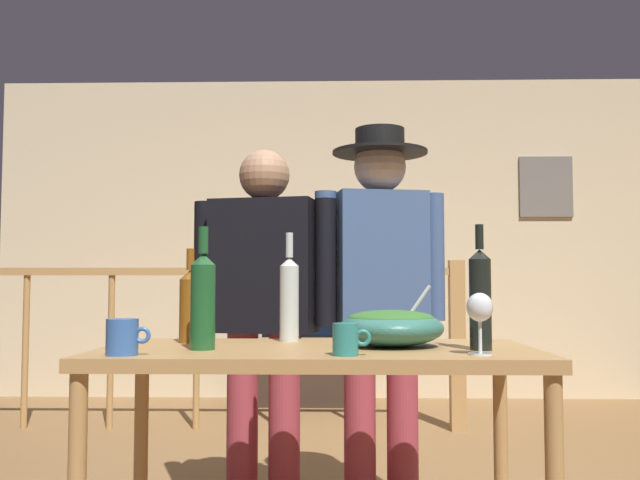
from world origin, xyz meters
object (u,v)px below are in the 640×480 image
object	(u,v)px
person_standing_right	(381,287)
framed_picture	(546,187)
tv_console	(299,376)
mug_teal	(346,339)
wine_bottle_amber	(190,304)
salad_bowl	(391,326)
wine_bottle_dark	(480,297)
person_standing_left	(264,300)
mug_blue	(123,337)
serving_table	(317,374)
flat_screen_tv	(299,318)
stair_railing	(274,323)
wine_bottle_clear	(289,297)
wine_bottle_green	(203,299)
wine_glass	(480,310)

from	to	relation	value
person_standing_right	framed_picture	bearing A→B (deg)	-127.86
tv_console	mug_teal	bearing A→B (deg)	-84.94
tv_console	wine_bottle_amber	distance (m)	3.47
salad_bowl	wine_bottle_dark	xyz separation A→B (m)	(0.26, -0.11, 0.09)
wine_bottle_amber	person_standing_left	xyz separation A→B (m)	(0.20, 0.53, 0.00)
person_standing_right	mug_blue	bearing A→B (deg)	40.00
wine_bottle_dark	serving_table	bearing A→B (deg)	171.03
framed_picture	flat_screen_tv	size ratio (longest dim) A/B	0.87
serving_table	wine_bottle_amber	bearing A→B (deg)	159.60
stair_railing	mug_blue	distance (m)	2.80
stair_railing	wine_bottle_dark	xyz separation A→B (m)	(0.86, -2.62, 0.22)
wine_bottle_amber	wine_bottle_clear	xyz separation A→B (m)	(0.33, 0.07, 0.02)
flat_screen_tv	serving_table	size ratio (longest dim) A/B	0.44
stair_railing	tv_console	xyz separation A→B (m)	(0.12, 1.02, -0.49)
salad_bowl	tv_console	bearing A→B (deg)	97.83
framed_picture	stair_railing	xyz separation A→B (m)	(-2.23, -1.31, -1.10)
framed_picture	wine_bottle_green	size ratio (longest dim) A/B	1.39
framed_picture	wine_bottle_clear	xyz separation A→B (m)	(-1.97, -3.61, -0.88)
tv_console	mug_blue	size ratio (longest dim) A/B	7.16
tv_console	wine_bottle_green	size ratio (longest dim) A/B	2.39
framed_picture	stair_railing	bearing A→B (deg)	-149.67
framed_picture	salad_bowl	distance (m)	4.26
tv_console	flat_screen_tv	bearing A→B (deg)	-90.00
mug_teal	serving_table	bearing A→B (deg)	109.48
tv_console	person_standing_right	world-z (taller)	person_standing_right
salad_bowl	mug_teal	xyz separation A→B (m)	(-0.15, -0.28, -0.02)
salad_bowl	wine_bottle_dark	world-z (taller)	wine_bottle_dark
tv_console	wine_bottle_amber	xyz separation A→B (m)	(-0.19, -3.39, 0.69)
person_standing_left	person_standing_right	size ratio (longest dim) A/B	0.95
wine_bottle_clear	mug_teal	xyz separation A→B (m)	(0.19, -0.49, -0.11)
person_standing_right	wine_bottle_clear	bearing A→B (deg)	42.16
wine_bottle_amber	wine_bottle_dark	world-z (taller)	wine_bottle_dark
person_standing_right	flat_screen_tv	bearing A→B (deg)	-90.71
framed_picture	salad_bowl	xyz separation A→B (m)	(-1.63, -3.81, -0.97)
salad_bowl	wine_bottle_dark	size ratio (longest dim) A/B	0.88
stair_railing	wine_bottle_amber	size ratio (longest dim) A/B	11.23
stair_railing	person_standing_left	bearing A→B (deg)	-86.21
wine_glass	mug_blue	xyz separation A→B (m)	(-1.01, -0.03, -0.07)
framed_picture	tv_console	distance (m)	2.66
flat_screen_tv	wine_glass	distance (m)	3.82
framed_picture	person_standing_right	size ratio (longest dim) A/B	0.32
serving_table	wine_bottle_clear	bearing A→B (deg)	113.94
wine_bottle_dark	wine_bottle_green	distance (m)	0.85
framed_picture	mug_teal	distance (m)	4.57
wine_bottle_amber	wine_bottle_dark	distance (m)	0.97
wine_bottle_amber	person_standing_right	size ratio (longest dim) A/B	0.20
stair_railing	flat_screen_tv	size ratio (longest dim) A/B	5.97
person_standing_left	serving_table	bearing A→B (deg)	119.85
flat_screen_tv	wine_bottle_amber	size ratio (longest dim) A/B	1.88
serving_table	wine_bottle_dark	world-z (taller)	wine_bottle_dark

